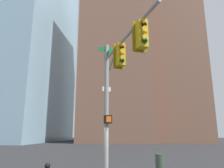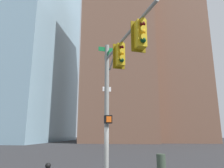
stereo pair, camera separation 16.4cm
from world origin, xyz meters
The scene contains 5 objects.
signal_pole_assembly centered at (0.93, 0.69, 4.62)m, with size 5.37×2.76×6.91m.
litter_bin centered at (-4.01, 2.97, 0.47)m, with size 0.56×0.56×0.95m, color #384738.
building_brick_nearside centered at (-44.90, -2.73, 21.15)m, with size 18.73×17.82×42.29m, color #845B47.
building_brick_midblock centered at (-48.94, 11.33, 18.83)m, with size 20.08×15.88×37.66m, color #845B47.
building_glass_tower centered at (-45.05, -32.93, 29.04)m, with size 33.11×26.59×58.08m, color #8CB2C6.
Camera 1 is at (10.24, 1.48, 2.24)m, focal length 33.99 mm.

